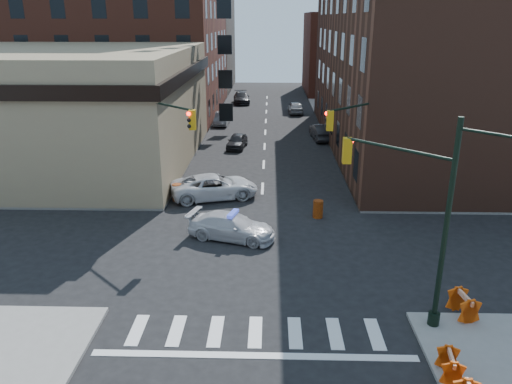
# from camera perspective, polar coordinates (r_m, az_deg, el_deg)

# --- Properties ---
(ground) EXTENTS (140.00, 140.00, 0.00)m
(ground) POSITION_cam_1_polar(r_m,az_deg,el_deg) (25.45, 0.38, -6.90)
(ground) COLOR black
(ground) RESTS_ON ground
(sidewalk_nw) EXTENTS (34.00, 54.50, 0.15)m
(sidewalk_nw) POSITION_cam_1_polar(r_m,az_deg,el_deg) (61.36, -21.09, 7.54)
(sidewalk_nw) COLOR gray
(sidewalk_nw) RESTS_ON ground
(sidewalk_ne) EXTENTS (34.00, 54.50, 0.15)m
(sidewalk_ne) POSITION_cam_1_polar(r_m,az_deg,el_deg) (61.00, 23.45, 7.17)
(sidewalk_ne) COLOR gray
(sidewalk_ne) RESTS_ON ground
(bank_building) EXTENTS (22.00, 22.00, 9.00)m
(bank_building) POSITION_cam_1_polar(r_m,az_deg,el_deg) (43.57, -22.34, 8.98)
(bank_building) COLOR #867357
(bank_building) RESTS_ON ground
(apartment_block) EXTENTS (25.00, 25.00, 24.00)m
(apartment_block) POSITION_cam_1_polar(r_m,az_deg,el_deg) (65.64, -16.10, 19.26)
(apartment_block) COLOR brown
(apartment_block) RESTS_ON ground
(commercial_row_ne) EXTENTS (14.00, 34.00, 14.00)m
(commercial_row_ne) POSITION_cam_1_polar(r_m,az_deg,el_deg) (47.22, 17.48, 13.30)
(commercial_row_ne) COLOR #4F2D1F
(commercial_row_ne) RESTS_ON ground
(filler_nw) EXTENTS (20.00, 18.00, 16.00)m
(filler_nw) POSITION_cam_1_polar(r_m,az_deg,el_deg) (86.48, -9.78, 16.89)
(filler_nw) COLOR #51463C
(filler_nw) RESTS_ON ground
(filler_ne) EXTENTS (16.00, 16.00, 12.00)m
(filler_ne) POSITION_cam_1_polar(r_m,az_deg,el_deg) (82.12, 11.51, 15.28)
(filler_ne) COLOR brown
(filler_ne) RESTS_ON ground
(signal_pole_se) EXTENTS (5.40, 5.27, 8.00)m
(signal_pole_se) POSITION_cam_1_polar(r_m,az_deg,el_deg) (19.35, 18.21, -1.74)
(signal_pole_se) COLOR black
(signal_pole_se) RESTS_ON sidewalk_se
(signal_pole_nw) EXTENTS (3.58, 3.67, 8.00)m
(signal_pole_nw) POSITION_cam_1_polar(r_m,az_deg,el_deg) (29.69, -10.79, 5.51)
(signal_pole_nw) COLOR black
(signal_pole_nw) RESTS_ON sidewalk_nw
(signal_pole_ne) EXTENTS (3.67, 3.58, 8.00)m
(signal_pole_ne) POSITION_cam_1_polar(r_m,az_deg,el_deg) (29.51, 12.09, 5.34)
(signal_pole_ne) COLOR black
(signal_pole_ne) RESTS_ON sidewalk_ne
(tree_ne_near) EXTENTS (3.00, 3.00, 4.85)m
(tree_ne_near) POSITION_cam_1_polar(r_m,az_deg,el_deg) (49.94, 9.84, 10.10)
(tree_ne_near) COLOR black
(tree_ne_near) RESTS_ON sidewalk_ne
(tree_ne_far) EXTENTS (3.00, 3.00, 4.85)m
(tree_ne_far) POSITION_cam_1_polar(r_m,az_deg,el_deg) (57.79, 8.76, 11.38)
(tree_ne_far) COLOR black
(tree_ne_far) RESTS_ON sidewalk_ne
(police_car) EXTENTS (5.08, 3.19, 1.37)m
(police_car) POSITION_cam_1_polar(r_m,az_deg,el_deg) (26.75, -2.80, -3.96)
(police_car) COLOR silver
(police_car) RESTS_ON ground
(pickup) EXTENTS (6.17, 4.11, 1.57)m
(pickup) POSITION_cam_1_polar(r_m,az_deg,el_deg) (32.77, -4.75, 0.63)
(pickup) COLOR silver
(pickup) RESTS_ON ground
(parked_car_wnear) EXTENTS (2.00, 3.95, 1.29)m
(parked_car_wnear) POSITION_cam_1_polar(r_m,az_deg,el_deg) (45.57, -2.18, 5.84)
(parked_car_wnear) COLOR black
(parked_car_wnear) RESTS_ON ground
(parked_car_wfar) EXTENTS (1.59, 4.17, 1.36)m
(parked_car_wfar) POSITION_cam_1_polar(r_m,az_deg,el_deg) (55.88, -3.90, 8.37)
(parked_car_wfar) COLOR gray
(parked_car_wfar) RESTS_ON ground
(parked_car_wdeep) EXTENTS (2.64, 5.46, 1.53)m
(parked_car_wdeep) POSITION_cam_1_polar(r_m,az_deg,el_deg) (70.24, -1.67, 10.72)
(parked_car_wdeep) COLOR black
(parked_car_wdeep) RESTS_ON ground
(parked_car_enear) EXTENTS (2.14, 4.89, 1.56)m
(parked_car_enear) POSITION_cam_1_polar(r_m,az_deg,el_deg) (49.17, 7.50, 6.86)
(parked_car_enear) COLOR black
(parked_car_enear) RESTS_ON ground
(parked_car_efar) EXTENTS (1.89, 4.41, 1.48)m
(parked_car_efar) POSITION_cam_1_polar(r_m,az_deg,el_deg) (62.82, 4.55, 9.62)
(parked_car_efar) COLOR #92959A
(parked_car_efar) RESTS_ON ground
(pedestrian_a) EXTENTS (0.86, 0.79, 1.96)m
(pedestrian_a) POSITION_cam_1_polar(r_m,az_deg,el_deg) (32.20, -16.86, 0.14)
(pedestrian_a) COLOR black
(pedestrian_a) RESTS_ON sidewalk_nw
(pedestrian_b) EXTENTS (1.04, 0.95, 1.74)m
(pedestrian_b) POSITION_cam_1_polar(r_m,az_deg,el_deg) (34.11, -13.94, 1.28)
(pedestrian_b) COLOR black
(pedestrian_b) RESTS_ON sidewalk_nw
(pedestrian_c) EXTENTS (1.08, 0.68, 1.71)m
(pedestrian_c) POSITION_cam_1_polar(r_m,az_deg,el_deg) (35.97, -16.79, 1.92)
(pedestrian_c) COLOR #202330
(pedestrian_c) RESTS_ON sidewalk_nw
(barrel_road) EXTENTS (0.75, 0.75, 1.06)m
(barrel_road) POSITION_cam_1_polar(r_m,az_deg,el_deg) (29.76, 7.10, -1.94)
(barrel_road) COLOR #EF320B
(barrel_road) RESTS_ON ground
(barrel_bank) EXTENTS (0.79, 0.79, 1.10)m
(barrel_bank) POSITION_cam_1_polar(r_m,az_deg,el_deg) (32.70, -9.01, -0.03)
(barrel_bank) COLOR #DC540A
(barrel_bank) RESTS_ON ground
(barricade_se_a) EXTENTS (0.83, 1.37, 0.97)m
(barricade_se_a) POSITION_cam_1_polar(r_m,az_deg,el_deg) (21.54, 22.61, -11.84)
(barricade_se_a) COLOR #D05F09
(barricade_se_a) RESTS_ON sidewalk_se
(barricade_se_b) EXTENTS (0.71, 1.20, 0.85)m
(barricade_se_b) POSITION_cam_1_polar(r_m,az_deg,el_deg) (18.25, 21.29, -17.99)
(barricade_se_b) COLOR #D9510A
(barricade_se_b) RESTS_ON sidewalk_se
(barricade_nw_a) EXTENTS (1.40, 0.83, 0.99)m
(barricade_nw_a) POSITION_cam_1_polar(r_m,az_deg,el_deg) (32.81, -16.18, -0.33)
(barricade_nw_a) COLOR #EB560B
(barricade_nw_a) RESTS_ON sidewalk_nw
(barricade_nw_b) EXTENTS (1.35, 0.91, 0.93)m
(barricade_nw_b) POSITION_cam_1_polar(r_m,az_deg,el_deg) (34.38, -19.47, 0.16)
(barricade_nw_b) COLOR #C14C09
(barricade_nw_b) RESTS_ON sidewalk_nw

